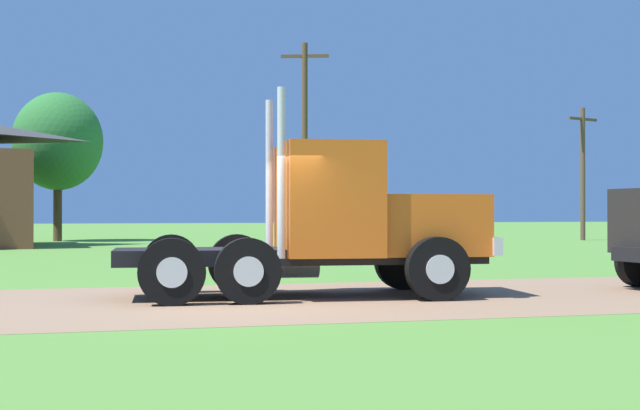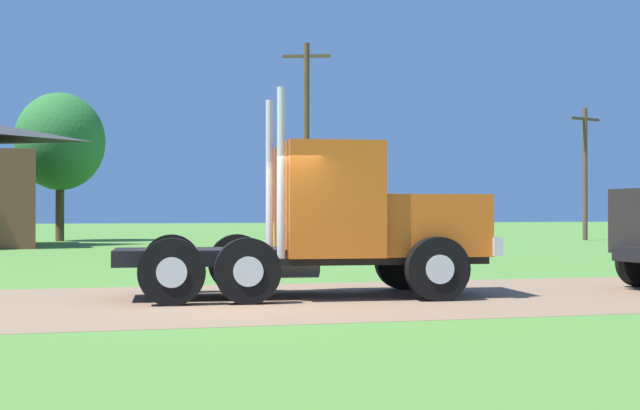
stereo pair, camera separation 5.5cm
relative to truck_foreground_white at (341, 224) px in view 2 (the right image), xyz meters
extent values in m
plane|color=#568B35|center=(-1.90, -0.47, -1.31)|extent=(200.00, 200.00, 0.00)
cube|color=#937053|center=(-1.90, -0.47, -1.31)|extent=(120.00, 6.69, 0.01)
cube|color=black|center=(-0.76, 0.05, -0.57)|extent=(6.73, 2.05, 0.28)
cube|color=orange|center=(1.56, -0.14, -0.01)|extent=(2.14, 2.14, 1.11)
cube|color=silver|center=(2.60, -0.23, -0.39)|extent=(0.34, 2.18, 0.32)
cube|color=orange|center=(-0.27, 0.01, 0.45)|extent=(1.86, 2.40, 2.03)
cube|color=#2D3D4C|center=(0.59, -0.06, 0.85)|extent=(0.19, 1.89, 0.89)
cylinder|color=silver|center=(-1.15, 0.98, 0.90)|extent=(0.14, 0.14, 2.93)
cylinder|color=silver|center=(-1.30, -0.81, 0.90)|extent=(0.14, 0.14, 2.93)
cylinder|color=silver|center=(-0.69, 1.04, -0.79)|extent=(1.04, 0.60, 0.52)
cylinder|color=black|center=(1.55, 0.99, -0.76)|extent=(1.13, 0.39, 1.11)
cylinder|color=silver|center=(1.57, 1.15, -0.76)|extent=(0.50, 0.08, 0.50)
cylinder|color=black|center=(1.37, -1.26, -0.76)|extent=(1.13, 0.39, 1.11)
cylinder|color=silver|center=(1.35, -1.42, -0.76)|extent=(0.50, 0.08, 0.50)
cylinder|color=black|center=(-2.97, 1.36, -0.76)|extent=(1.13, 0.39, 1.11)
cylinder|color=silver|center=(-2.96, 1.52, -0.76)|extent=(0.50, 0.08, 0.50)
cylinder|color=black|center=(-3.16, -0.89, -0.76)|extent=(1.13, 0.39, 1.11)
cylinder|color=silver|center=(-3.17, -1.05, -0.76)|extent=(0.50, 0.08, 0.50)
cylinder|color=black|center=(-1.72, 1.26, -0.76)|extent=(1.13, 0.39, 1.11)
cylinder|color=silver|center=(-1.71, 1.42, -0.76)|extent=(0.50, 0.08, 0.50)
cylinder|color=black|center=(-1.91, -0.99, -0.76)|extent=(1.13, 0.39, 1.11)
cylinder|color=silver|center=(-1.92, -1.15, -0.76)|extent=(0.50, 0.08, 0.50)
cylinder|color=black|center=(6.51, 0.39, -0.79)|extent=(1.07, 0.40, 1.05)
cylinder|color=silver|center=(6.49, 0.55, -0.79)|extent=(0.47, 0.08, 0.47)
cylinder|color=brown|center=(5.02, 23.67, 3.32)|extent=(0.26, 0.26, 9.26)
cube|color=brown|center=(5.02, 23.67, 7.35)|extent=(2.13, 0.84, 0.14)
cylinder|color=brown|center=(21.07, 26.65, 2.23)|extent=(0.26, 0.26, 7.09)
cube|color=brown|center=(21.07, 26.65, 5.18)|extent=(2.12, 0.88, 0.14)
cylinder|color=#513823|center=(-6.12, 32.13, 0.35)|extent=(0.44, 0.44, 3.34)
ellipsoid|color=#2E7330|center=(-6.12, 32.13, 3.86)|extent=(4.61, 4.61, 5.07)
camera|label=1|loc=(-4.44, -15.55, 0.24)|focal=49.59mm
camera|label=2|loc=(-4.39, -15.56, 0.24)|focal=49.59mm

